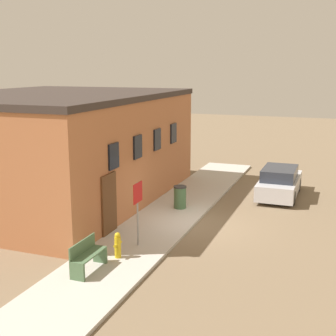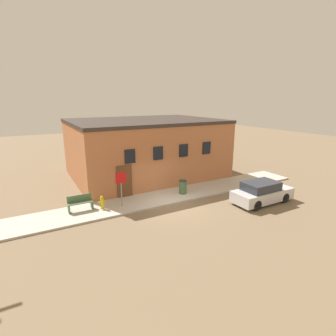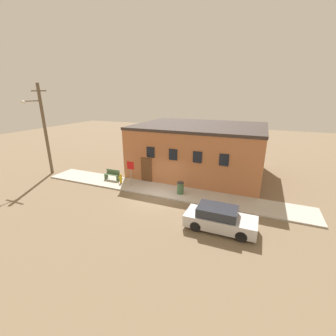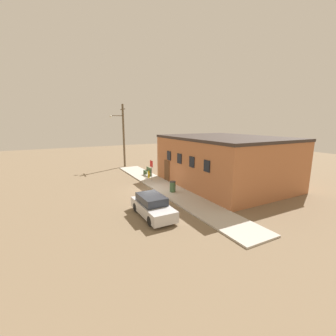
{
  "view_description": "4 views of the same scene",
  "coord_description": "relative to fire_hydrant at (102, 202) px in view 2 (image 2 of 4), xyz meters",
  "views": [
    {
      "loc": [
        -15.84,
        -4.84,
        5.77
      ],
      "look_at": [
        0.4,
        1.25,
        1.99
      ],
      "focal_mm": 50.0,
      "sensor_mm": 36.0,
      "label": 1
    },
    {
      "loc": [
        -7.49,
        -12.92,
        6.27
      ],
      "look_at": [
        0.4,
        1.25,
        1.99
      ],
      "focal_mm": 28.0,
      "sensor_mm": 36.0,
      "label": 2
    },
    {
      "loc": [
        6.65,
        -13.76,
        7.33
      ],
      "look_at": [
        0.4,
        1.25,
        1.99
      ],
      "focal_mm": 24.0,
      "sensor_mm": 36.0,
      "label": 3
    },
    {
      "loc": [
        17.66,
        -7.95,
        6.03
      ],
      "look_at": [
        0.4,
        1.25,
        1.99
      ],
      "focal_mm": 24.0,
      "sensor_mm": 36.0,
      "label": 4
    }
  ],
  "objects": [
    {
      "name": "fire_hydrant",
      "position": [
        0.0,
        0.0,
        0.0
      ],
      "size": [
        0.41,
        0.2,
        0.8
      ],
      "color": "gold",
      "rests_on": "sidewalk"
    },
    {
      "name": "ground_plane",
      "position": [
        3.96,
        -1.23,
        -0.51
      ],
      "size": [
        80.0,
        80.0,
        0.0
      ],
      "primitive_type": "plane",
      "color": "#7A664C"
    },
    {
      "name": "brick_building",
      "position": [
        5.3,
        5.66,
        1.83
      ],
      "size": [
        11.63,
        8.9,
        4.67
      ],
      "color": "#B26B42",
      "rests_on": "ground"
    },
    {
      "name": "sidewalk",
      "position": [
        3.96,
        0.02,
        -0.45
      ],
      "size": [
        21.66,
        2.5,
        0.11
      ],
      "color": "#BCB7AD",
      "rests_on": "ground"
    },
    {
      "name": "stop_sign",
      "position": [
        1.14,
        -0.17,
        1.05
      ],
      "size": [
        0.65,
        0.06,
        2.08
      ],
      "color": "gray",
      "rests_on": "sidewalk"
    },
    {
      "name": "bench",
      "position": [
        -1.15,
        0.38,
        0.04
      ],
      "size": [
        1.35,
        0.44,
        0.89
      ],
      "color": "#4C6B47",
      "rests_on": "sidewalk"
    },
    {
      "name": "trash_bin",
      "position": [
        5.44,
        -0.1,
        0.07
      ],
      "size": [
        0.52,
        0.52,
        0.92
      ],
      "color": "#426642",
      "rests_on": "sidewalk"
    },
    {
      "name": "parked_car",
      "position": [
        9.03,
        -3.61,
        0.14
      ],
      "size": [
        3.96,
        1.61,
        1.36
      ],
      "color": "black",
      "rests_on": "ground"
    }
  ]
}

